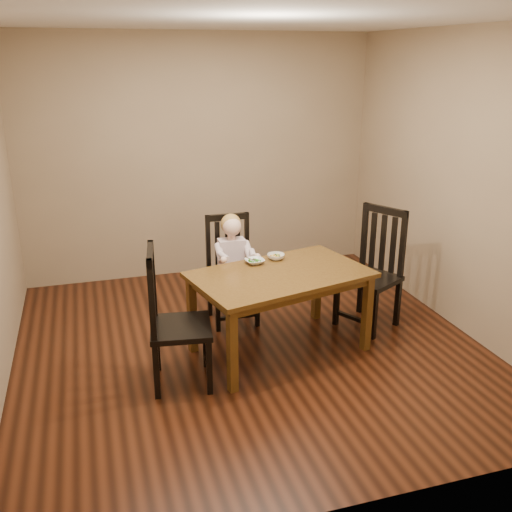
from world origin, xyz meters
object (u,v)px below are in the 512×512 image
object	(u,v)px
chair_left	(173,321)
chair_right	(373,270)
chair_child	(231,271)
toddler	(232,259)
dining_table	(280,282)
bowl_veg	(276,257)
bowl_peas	(255,261)

from	to	relation	value
chair_left	chair_right	size ratio (longest dim) A/B	0.99
chair_child	chair_right	bearing A→B (deg)	159.39
chair_left	toddler	size ratio (longest dim) A/B	1.96
chair_left	dining_table	bearing A→B (deg)	113.00
dining_table	chair_right	world-z (taller)	chair_right
dining_table	chair_right	xyz separation A→B (m)	(1.01, 0.26, -0.10)
toddler	bowl_veg	xyz separation A→B (m)	(0.31, -0.36, 0.11)
chair_left	bowl_veg	world-z (taller)	chair_left
chair_child	bowl_veg	size ratio (longest dim) A/B	6.67
bowl_peas	dining_table	bearing A→B (deg)	-62.49
chair_left	chair_right	bearing A→B (deg)	112.67
bowl_peas	bowl_veg	world-z (taller)	bowl_veg
chair_right	toddler	world-z (taller)	chair_right
toddler	bowl_veg	distance (m)	0.49
toddler	bowl_veg	world-z (taller)	toddler
chair_left	bowl_veg	distance (m)	1.20
dining_table	chair_child	bearing A→B (deg)	107.86
toddler	bowl_peas	distance (m)	0.44
dining_table	chair_left	distance (m)	0.99
dining_table	chair_child	distance (m)	0.79
chair_right	bowl_peas	xyz separation A→B (m)	(-1.15, 0.02, 0.21)
chair_child	bowl_veg	world-z (taller)	chair_child
chair_left	toddler	world-z (taller)	chair_left
chair_left	bowl_peas	world-z (taller)	chair_left
chair_child	dining_table	bearing A→B (deg)	108.42
bowl_peas	chair_left	bearing A→B (deg)	-146.83
dining_table	chair_left	xyz separation A→B (m)	(-0.95, -0.25, -0.11)
dining_table	bowl_veg	size ratio (longest dim) A/B	10.48
chair_left	chair_right	xyz separation A→B (m)	(1.96, 0.51, 0.01)
bowl_peas	chair_child	bearing A→B (deg)	101.56
chair_child	bowl_peas	xyz separation A→B (m)	(0.10, -0.46, 0.25)
chair_child	chair_left	distance (m)	1.23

